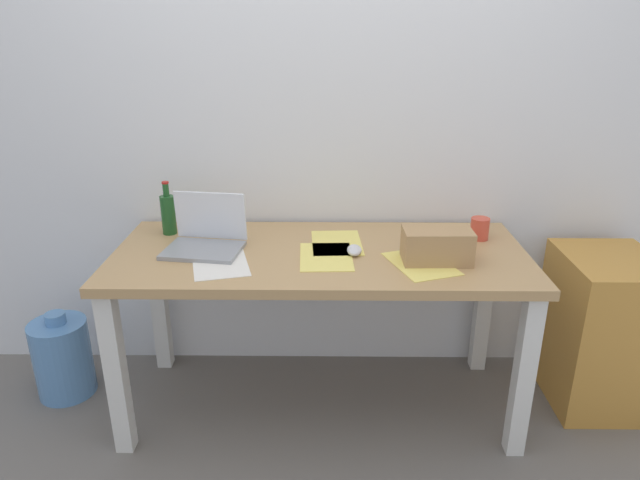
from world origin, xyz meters
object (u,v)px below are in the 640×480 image
object	(u,v)px
laptop_left	(206,238)
water_cooler_jug	(63,358)
coffee_mug	(480,229)
filing_cabinet	(600,330)
desk	(320,274)
beer_bottle	(168,213)
cardboard_box	(437,246)
computer_mouse	(354,250)

from	to	relation	value
laptop_left	water_cooler_jug	xyz separation A→B (m)	(-0.72, 0.05, -0.62)
coffee_mug	filing_cabinet	world-z (taller)	coffee_mug
water_cooler_jug	desk	bearing A→B (deg)	-3.31
beer_bottle	coffee_mug	world-z (taller)	beer_bottle
cardboard_box	coffee_mug	distance (m)	0.34
desk	coffee_mug	bearing A→B (deg)	12.38
cardboard_box	water_cooler_jug	distance (m)	1.79
filing_cabinet	computer_mouse	bearing A→B (deg)	-175.16
cardboard_box	filing_cabinet	xyz separation A→B (m)	(0.80, 0.17, -0.47)
laptop_left	cardboard_box	xyz separation A→B (m)	(0.94, -0.12, 0.02)
coffee_mug	filing_cabinet	size ratio (longest dim) A/B	0.14
water_cooler_jug	filing_cabinet	world-z (taller)	filing_cabinet
desk	coffee_mug	world-z (taller)	coffee_mug
cardboard_box	desk	bearing A→B (deg)	167.75
beer_bottle	coffee_mug	bearing A→B (deg)	-2.19
beer_bottle	computer_mouse	xyz separation A→B (m)	(0.82, -0.23, -0.08)
computer_mouse	cardboard_box	world-z (taller)	cardboard_box
computer_mouse	filing_cabinet	distance (m)	1.20
desk	water_cooler_jug	xyz separation A→B (m)	(-1.20, 0.07, -0.47)
beer_bottle	cardboard_box	xyz separation A→B (m)	(1.14, -0.31, -0.03)
laptop_left	computer_mouse	xyz separation A→B (m)	(0.62, -0.05, -0.03)
laptop_left	beer_bottle	size ratio (longest dim) A/B	1.41
laptop_left	beer_bottle	bearing A→B (deg)	137.33
coffee_mug	cardboard_box	bearing A→B (deg)	-132.73
desk	laptop_left	bearing A→B (deg)	177.55
filing_cabinet	coffee_mug	bearing A→B (deg)	171.35
desk	cardboard_box	size ratio (longest dim) A/B	6.39
cardboard_box	coffee_mug	bearing A→B (deg)	47.27
laptop_left	water_cooler_jug	world-z (taller)	laptop_left
desk	laptop_left	distance (m)	0.50
laptop_left	coffee_mug	distance (m)	1.18
water_cooler_jug	filing_cabinet	xyz separation A→B (m)	(2.46, -0.00, 0.16)
beer_bottle	filing_cabinet	xyz separation A→B (m)	(1.94, -0.14, -0.50)
desk	computer_mouse	world-z (taller)	computer_mouse
cardboard_box	beer_bottle	bearing A→B (deg)	164.99
desk	beer_bottle	xyz separation A→B (m)	(-0.68, 0.21, 0.20)
cardboard_box	filing_cabinet	distance (m)	0.94
cardboard_box	filing_cabinet	world-z (taller)	cardboard_box
desk	cardboard_box	bearing A→B (deg)	-12.25
coffee_mug	beer_bottle	bearing A→B (deg)	177.81
computer_mouse	cardboard_box	size ratio (longest dim) A/B	0.37
cardboard_box	coffee_mug	xyz separation A→B (m)	(0.23, 0.25, -0.02)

